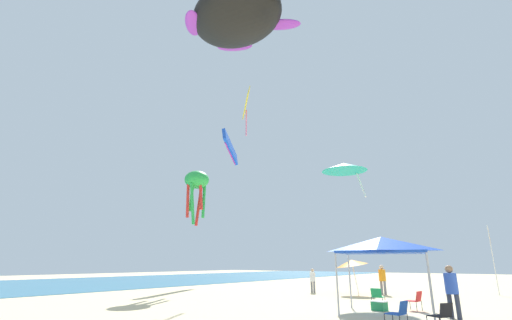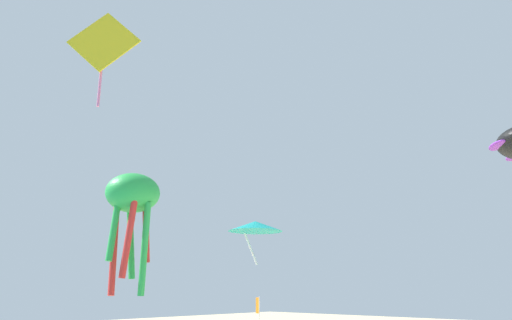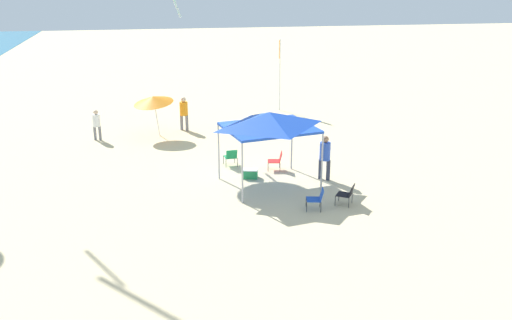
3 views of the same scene
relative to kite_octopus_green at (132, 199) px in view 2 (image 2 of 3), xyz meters
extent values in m
cube|color=orange|center=(10.13, -17.29, -4.11)|extent=(0.30, 0.02, 1.10)
ellipsoid|color=green|center=(0.00, 0.00, 0.22)|extent=(1.84, 1.84, 1.34)
cylinder|color=green|center=(0.07, 0.59, -1.13)|extent=(0.24, 0.41, 1.96)
cylinder|color=red|center=(-0.48, 0.35, -1.40)|extent=(0.42, 0.36, 2.50)
cylinder|color=green|center=(-0.55, -0.24, -1.67)|extent=(0.49, 0.34, 3.04)
cylinder|color=red|center=(-0.07, -0.59, -1.13)|extent=(0.24, 0.41, 1.96)
cylinder|color=green|center=(0.48, -0.35, -1.40)|extent=(0.42, 0.36, 2.50)
cylinder|color=red|center=(0.55, 0.24, -1.67)|extent=(0.49, 0.34, 3.04)
cone|color=teal|center=(3.78, -10.25, 0.36)|extent=(4.12, 4.12, 0.57)
cylinder|color=white|center=(4.81, -10.90, -0.63)|extent=(0.60, 0.86, 2.09)
ellipsoid|color=purple|center=(-8.70, -11.20, 2.63)|extent=(1.25, 1.51, 0.20)
cube|color=yellow|center=(4.78, -0.91, 8.21)|extent=(2.61, 2.42, 3.44)
cylinder|color=pink|center=(4.78, -0.91, 6.20)|extent=(0.12, 0.12, 2.47)
camera|label=1|loc=(-18.14, -19.49, -5.80)|focal=24.86mm
camera|label=2|loc=(-14.02, 8.88, -2.96)|focal=33.35mm
camera|label=3|loc=(-24.87, -10.27, 0.88)|focal=41.22mm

